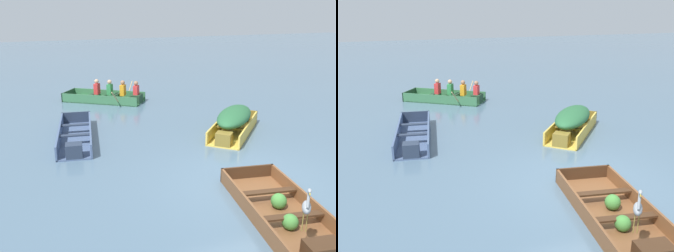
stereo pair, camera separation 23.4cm
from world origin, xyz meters
TOP-DOWN VIEW (x-y plane):
  - ground_plane at (0.00, 0.00)m, footprint 80.00×80.00m
  - dinghy_wooden_brown_foreground at (-0.24, -1.49)m, footprint 1.76×3.33m
  - skiff_yellow_near_moored at (1.43, 3.19)m, footprint 2.69×2.78m
  - skiff_slate_blue_mid_moored at (-3.30, 4.22)m, footprint 1.44×3.44m
  - rowboat_green_with_crew at (-1.31, 8.64)m, footprint 3.36×2.90m
  - heron_on_dinghy at (-0.56, -2.40)m, footprint 0.35×0.40m

SIDE VIEW (x-z plane):
  - ground_plane at x=0.00m, z-range 0.00..0.00m
  - dinghy_wooden_brown_foreground at x=-0.24m, z-range -0.06..0.29m
  - skiff_slate_blue_mid_moored at x=-3.30m, z-range -0.06..0.35m
  - rowboat_green_with_crew at x=-1.31m, z-range -0.23..0.70m
  - skiff_yellow_near_moored at x=1.43m, z-range 0.06..0.86m
  - heron_on_dinghy at x=-0.56m, z-range 0.39..1.23m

